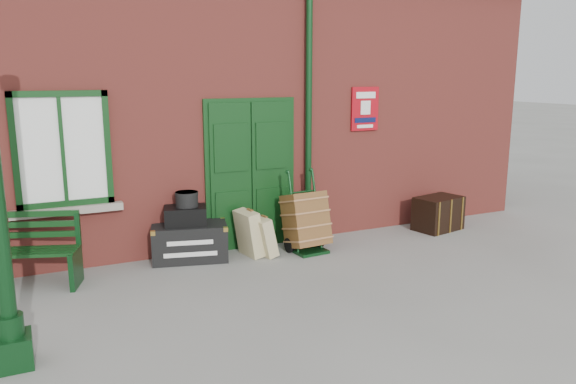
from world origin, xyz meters
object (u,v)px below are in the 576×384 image
bench (14,249)px  houdini_trunk (190,242)px  porter_trolley (306,221)px  dark_trunk (438,213)px

bench → houdini_trunk: 2.25m
houdini_trunk → porter_trolley: porter_trolley is taller
bench → houdini_trunk: (2.24, 0.08, -0.22)m
houdini_trunk → porter_trolley: (1.69, -0.34, 0.20)m
bench → porter_trolley: porter_trolley is taller
porter_trolley → dark_trunk: (2.56, 0.07, -0.18)m
bench → houdini_trunk: size_ratio=1.55×
houdini_trunk → dark_trunk: bearing=10.5°
porter_trolley → dark_trunk: porter_trolley is taller
bench → houdini_trunk: bench is taller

